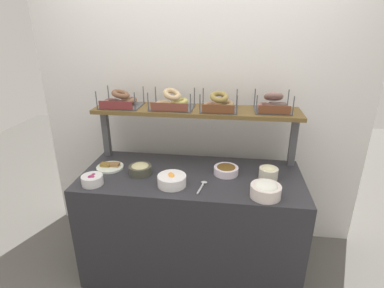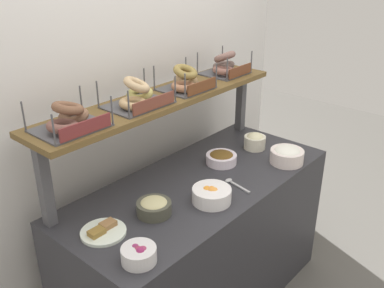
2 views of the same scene
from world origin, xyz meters
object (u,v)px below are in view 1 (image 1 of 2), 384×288
object	(u,v)px
bagel_basket_cinnamon_raisin	(121,101)
bagel_basket_everything	(219,104)
bowl_chocolate_spread	(226,170)
bowl_fruit_salad	(172,180)
bowl_hummus	(140,169)
bowl_beet_salad	(92,180)
bagel_basket_poppy	(273,104)
bagel_basket_plain	(172,102)
serving_spoon_near_plate	(203,185)
bowl_potato_salad	(269,172)
bowl_cream_cheese	(266,190)
serving_plate_white	(110,167)

from	to	relation	value
bagel_basket_cinnamon_raisin	bagel_basket_everything	bearing A→B (deg)	-0.10
bowl_chocolate_spread	bagel_basket_everything	bearing A→B (deg)	111.03
bowl_fruit_salad	bowl_hummus	distance (m)	0.30
bowl_beet_salad	bowl_hummus	xyz separation A→B (m)	(0.28, 0.20, 0.00)
bowl_beet_salad	bagel_basket_everything	world-z (taller)	bagel_basket_everything
bowl_hummus	bowl_chocolate_spread	size ratio (longest dim) A/B	0.93
bagel_basket_poppy	bowl_chocolate_spread	bearing A→B (deg)	-143.58
bagel_basket_plain	bowl_hummus	bearing A→B (deg)	-123.29
serving_spoon_near_plate	bagel_basket_cinnamon_raisin	world-z (taller)	bagel_basket_cinnamon_raisin
bagel_basket_plain	bagel_basket_everything	bearing A→B (deg)	-0.63
serving_spoon_near_plate	bagel_basket_poppy	xyz separation A→B (m)	(0.47, 0.44, 0.47)
bagel_basket_plain	bagel_basket_poppy	distance (m)	0.76
bagel_basket_cinnamon_raisin	bagel_basket_everything	size ratio (longest dim) A/B	1.12
bowl_potato_salad	bagel_basket_everything	bearing A→B (deg)	147.98
bowl_beet_salad	bagel_basket_plain	xyz separation A→B (m)	(0.47, 0.49, 0.44)
bowl_fruit_salad	bagel_basket_cinnamon_raisin	bearing A→B (deg)	138.38
bowl_potato_salad	bagel_basket_cinnamon_raisin	size ratio (longest dim) A/B	0.44
bagel_basket_plain	bowl_beet_salad	bearing A→B (deg)	-133.88
bowl_beet_salad	bagel_basket_plain	size ratio (longest dim) A/B	0.45
bowl_cream_cheese	bowl_chocolate_spread	bearing A→B (deg)	132.29
bowl_fruit_salad	bowl_beet_salad	bearing A→B (deg)	-173.57
bowl_chocolate_spread	bagel_basket_poppy	xyz separation A→B (m)	(0.32, 0.23, 0.45)
serving_spoon_near_plate	bowl_hummus	bearing A→B (deg)	165.50
bowl_beet_salad	bagel_basket_plain	world-z (taller)	bagel_basket_plain
bowl_potato_salad	bowl_chocolate_spread	xyz separation A→B (m)	(-0.30, 0.03, -0.02)
bagel_basket_cinnamon_raisin	bagel_basket_poppy	bearing A→B (deg)	1.33
bagel_basket_cinnamon_raisin	bagel_basket_poppy	xyz separation A→B (m)	(1.16, 0.03, 0.00)
bowl_chocolate_spread	serving_plate_white	bearing A→B (deg)	-178.63
bowl_cream_cheese	bowl_chocolate_spread	world-z (taller)	bowl_cream_cheese
bowl_potato_salad	bagel_basket_plain	size ratio (longest dim) A/B	0.41
bowl_chocolate_spread	serving_plate_white	size ratio (longest dim) A/B	0.88
bagel_basket_everything	serving_plate_white	bearing A→B (deg)	-164.30
bowl_beet_salad	bagel_basket_everything	xyz separation A→B (m)	(0.83, 0.49, 0.44)
bowl_cream_cheese	bagel_basket_everything	world-z (taller)	bagel_basket_everything
bowl_hummus	bagel_basket_everything	world-z (taller)	bagel_basket_everything
bowl_hummus	bagel_basket_everything	distance (m)	0.76
bagel_basket_plain	bowl_cream_cheese	bearing A→B (deg)	-35.37
bowl_potato_salad	bagel_basket_poppy	bearing A→B (deg)	86.56
bowl_fruit_salad	bagel_basket_poppy	distance (m)	0.93
bowl_hummus	bagel_basket_everything	bearing A→B (deg)	27.53
bowl_potato_salad	serving_spoon_near_plate	bearing A→B (deg)	-159.43
bowl_chocolate_spread	bowl_potato_salad	bearing A→B (deg)	-6.08
bagel_basket_plain	bagel_basket_poppy	world-z (taller)	same
bowl_beet_salad	bowl_cream_cheese	bearing A→B (deg)	-0.21
bowl_hummus	bowl_chocolate_spread	bearing A→B (deg)	7.27
bowl_cream_cheese	bagel_basket_poppy	xyz separation A→B (m)	(0.06, 0.52, 0.43)
bowl_cream_cheese	bagel_basket_cinnamon_raisin	bearing A→B (deg)	155.95
bowl_hummus	bagel_basket_plain	size ratio (longest dim) A/B	0.51
bagel_basket_everything	bagel_basket_cinnamon_raisin	bearing A→B (deg)	179.90
bowl_chocolate_spread	serving_spoon_near_plate	xyz separation A→B (m)	(-0.15, -0.20, -0.03)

